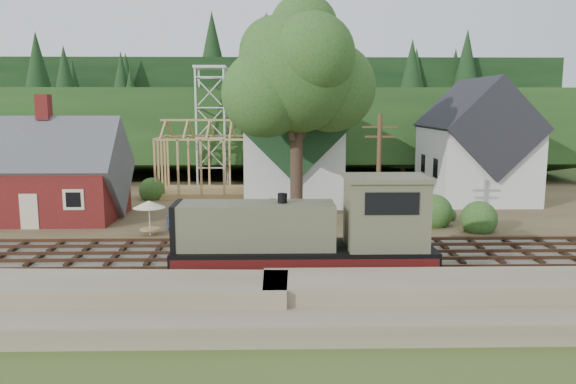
{
  "coord_description": "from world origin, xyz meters",
  "views": [
    {
      "loc": [
        0.55,
        -29.72,
        8.53
      ],
      "look_at": [
        1.31,
        6.0,
        3.0
      ],
      "focal_mm": 35.0,
      "sensor_mm": 36.0,
      "label": 1
    }
  ],
  "objects_px": {
    "car_red": "(486,196)",
    "patio_set": "(149,206)",
    "car_blue": "(177,217)",
    "car_green": "(8,212)",
    "locomotive": "(314,236)"
  },
  "relations": [
    {
      "from": "locomotive",
      "to": "patio_set",
      "type": "height_order",
      "value": "locomotive"
    },
    {
      "from": "locomotive",
      "to": "car_red",
      "type": "distance_m",
      "value": 25.65
    },
    {
      "from": "car_blue",
      "to": "car_red",
      "type": "relative_size",
      "value": 0.79
    },
    {
      "from": "car_red",
      "to": "patio_set",
      "type": "relative_size",
      "value": 2.03
    },
    {
      "from": "car_blue",
      "to": "locomotive",
      "type": "bearing_deg",
      "value": -64.52
    },
    {
      "from": "car_blue",
      "to": "car_green",
      "type": "relative_size",
      "value": 0.89
    },
    {
      "from": "car_green",
      "to": "car_red",
      "type": "height_order",
      "value": "car_green"
    },
    {
      "from": "locomotive",
      "to": "patio_set",
      "type": "xyz_separation_m",
      "value": [
        -9.9,
        8.5,
        0.02
      ]
    },
    {
      "from": "locomotive",
      "to": "car_green",
      "type": "height_order",
      "value": "locomotive"
    },
    {
      "from": "locomotive",
      "to": "patio_set",
      "type": "relative_size",
      "value": 5.56
    },
    {
      "from": "car_blue",
      "to": "car_green",
      "type": "bearing_deg",
      "value": 160.6
    },
    {
      "from": "car_blue",
      "to": "patio_set",
      "type": "bearing_deg",
      "value": -125.23
    },
    {
      "from": "car_blue",
      "to": "patio_set",
      "type": "height_order",
      "value": "patio_set"
    },
    {
      "from": "locomotive",
      "to": "car_green",
      "type": "bearing_deg",
      "value": 148.17
    },
    {
      "from": "car_green",
      "to": "car_red",
      "type": "distance_m",
      "value": 37.72
    }
  ]
}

